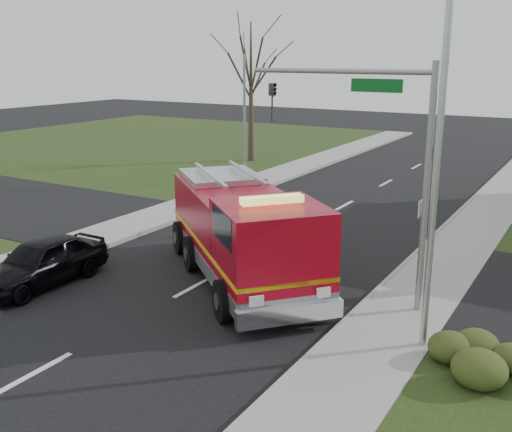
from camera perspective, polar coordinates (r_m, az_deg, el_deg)
The scene contains 10 objects.
ground at distance 18.70m, azimuth -5.89°, elevation -6.72°, with size 120.00×120.00×0.00m, color black.
sidewalk_right at distance 16.06m, azimuth 12.55°, elevation -10.55°, with size 2.40×80.00×0.15m, color gray.
sidewalk_left at distance 22.73m, azimuth -18.61°, elevation -3.27°, with size 2.40×80.00×0.15m, color gray.
hedge_corner at distance 14.44m, azimuth 22.19°, elevation -12.18°, with size 2.80×2.00×0.90m, color #2C3C15.
bare_tree_left at distance 39.60m, azimuth -0.48°, elevation 13.11°, with size 4.50×4.50×9.00m.
traffic_signal_mast at distance 16.41m, azimuth 11.84°, elevation 7.01°, with size 5.29×0.18×6.80m.
streetlight_pole at distance 14.00m, azimuth 16.60°, elevation 4.70°, with size 1.48×0.16×8.40m.
utility_pole_far at distance 32.97m, azimuth -1.11°, elevation 9.11°, with size 0.14×0.14×7.00m, color gray.
fire_engine at distance 18.63m, azimuth -1.16°, elevation -1.82°, with size 8.04×7.57×3.33m.
parked_car_maroon at distance 19.72m, azimuth -19.76°, elevation -4.09°, with size 1.77×4.40×1.50m, color black.
Camera 1 is at (10.44, -13.89, 6.92)m, focal length 42.00 mm.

